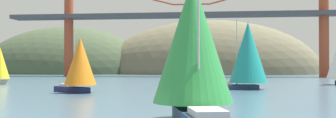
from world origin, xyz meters
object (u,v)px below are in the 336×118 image
at_px(sailboat_orange_sail, 80,63).
at_px(sailboat_green_sail, 193,45).
at_px(sailboat_teal_sail, 247,54).
at_px(sailboat_scarlet_sail, 199,62).

distance_m(sailboat_orange_sail, sailboat_green_sail, 27.56).
bearing_deg(sailboat_teal_sail, sailboat_green_sail, -100.96).
distance_m(sailboat_green_sail, sailboat_scarlet_sail, 39.65).
bearing_deg(sailboat_orange_sail, sailboat_teal_sail, 24.25).
distance_m(sailboat_teal_sail, sailboat_scarlet_sail, 10.09).
distance_m(sailboat_orange_sail, sailboat_scarlet_sail, 22.07).
bearing_deg(sailboat_orange_sail, sailboat_scarlet_sail, 49.22).
bearing_deg(sailboat_teal_sail, sailboat_scarlet_sail, 135.84).
relative_size(sailboat_teal_sail, sailboat_scarlet_sail, 1.28).
xyz_separation_m(sailboat_orange_sail, sailboat_teal_sail, (21.61, 9.73, 1.40)).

